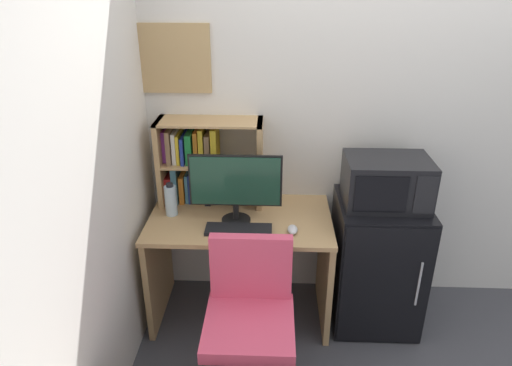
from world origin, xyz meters
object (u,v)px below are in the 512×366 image
at_px(wall_corkboard, 163,59).
at_px(microwave, 386,182).
at_px(keyboard, 239,230).
at_px(mini_fridge, 376,262).
at_px(hutch_bookshelf, 199,160).
at_px(monitor, 235,184).
at_px(desk_chair, 250,332).
at_px(water_bottle, 171,200).
at_px(computer_mouse, 293,229).

bearing_deg(wall_corkboard, microwave, -12.97).
distance_m(keyboard, mini_fridge, 0.94).
bearing_deg(hutch_bookshelf, keyboard, -54.02).
distance_m(hutch_bookshelf, keyboard, 0.55).
bearing_deg(mini_fridge, microwave, 89.73).
xyz_separation_m(monitor, microwave, (0.89, 0.06, 0.01)).
bearing_deg(mini_fridge, keyboard, -168.61).
height_order(microwave, desk_chair, microwave).
bearing_deg(microwave, monitor, -176.21).
xyz_separation_m(water_bottle, mini_fridge, (1.30, -0.01, -0.41)).
bearing_deg(computer_mouse, hutch_bookshelf, 147.06).
distance_m(mini_fridge, microwave, 0.57).
bearing_deg(keyboard, mini_fridge, 11.39).
relative_size(water_bottle, desk_chair, 0.24).
relative_size(water_bottle, mini_fridge, 0.25).
xyz_separation_m(monitor, computer_mouse, (0.34, -0.12, -0.23)).
xyz_separation_m(hutch_bookshelf, desk_chair, (0.37, -0.84, -0.63)).
distance_m(mini_fridge, wall_corkboard, 1.84).
xyz_separation_m(hutch_bookshelf, mini_fridge, (1.15, -0.21, -0.60)).
distance_m(computer_mouse, desk_chair, 0.62).
height_order(monitor, computer_mouse, monitor).
bearing_deg(monitor, water_bottle, 170.37).
height_order(water_bottle, microwave, microwave).
relative_size(microwave, wall_corkboard, 0.86).
bearing_deg(water_bottle, wall_corkboard, 98.53).
xyz_separation_m(mini_fridge, wall_corkboard, (-1.35, 0.31, 1.22)).
bearing_deg(desk_chair, keyboard, 101.03).
xyz_separation_m(keyboard, computer_mouse, (0.32, 0.00, 0.01)).
height_order(hutch_bookshelf, keyboard, hutch_bookshelf).
relative_size(hutch_bookshelf, mini_fridge, 0.78).
bearing_deg(desk_chair, hutch_bookshelf, 113.80).
distance_m(hutch_bookshelf, monitor, 0.38).
xyz_separation_m(monitor, wall_corkboard, (-0.45, 0.37, 0.66)).
distance_m(monitor, microwave, 0.89).
bearing_deg(keyboard, hutch_bookshelf, 125.98).
distance_m(computer_mouse, microwave, 0.63).
distance_m(water_bottle, desk_chair, 0.94).
relative_size(monitor, desk_chair, 0.62).
relative_size(water_bottle, wall_corkboard, 0.37).
distance_m(hutch_bookshelf, computer_mouse, 0.76).
bearing_deg(computer_mouse, wall_corkboard, 148.49).
distance_m(monitor, wall_corkboard, 0.88).
distance_m(monitor, keyboard, 0.27).
bearing_deg(wall_corkboard, water_bottle, -81.47).
bearing_deg(hutch_bookshelf, microwave, -10.39).
relative_size(hutch_bookshelf, keyboard, 1.69).
xyz_separation_m(keyboard, mini_fridge, (0.87, 0.17, -0.32)).
distance_m(hutch_bookshelf, microwave, 1.17).
height_order(monitor, microwave, monitor).
distance_m(desk_chair, wall_corkboard, 1.66).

